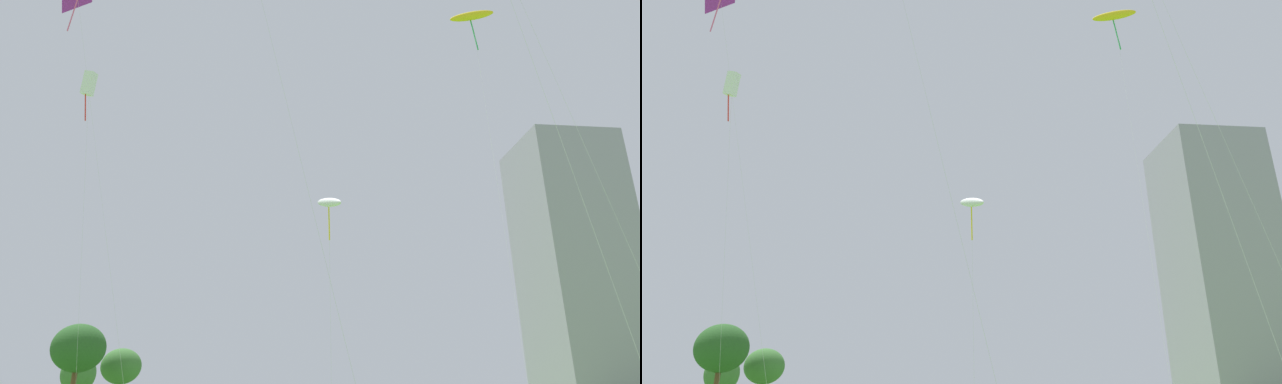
{
  "view_description": "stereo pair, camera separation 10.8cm",
  "coord_description": "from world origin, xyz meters",
  "views": [
    {
      "loc": [
        2.85,
        -18.35,
        1.94
      ],
      "look_at": [
        0.88,
        9.02,
        12.5
      ],
      "focal_mm": 30.37,
      "sensor_mm": 36.0,
      "label": 1
    },
    {
      "loc": [
        2.96,
        -18.34,
        1.94
      ],
      "look_at": [
        0.88,
        9.02,
        12.5
      ],
      "focal_mm": 30.37,
      "sensor_mm": 36.0,
      "label": 2
    }
  ],
  "objects": [
    {
      "name": "park_tree_1",
      "position": [
        -18.43,
        22.67,
        5.57
      ],
      "size": [
        3.95,
        3.95,
        7.4
      ],
      "color": "brown",
      "rests_on": "ground"
    },
    {
      "name": "kite_flying_4",
      "position": [
        -19.13,
        18.93,
        26.47
      ],
      "size": [
        2.79,
        2.56,
        27.67
      ],
      "color": "silver",
      "rests_on": "ground"
    },
    {
      "name": "park_tree_0",
      "position": [
        -17.05,
        27.55,
        4.51
      ],
      "size": [
        3.26,
        3.26,
        6.0
      ],
      "color": "brown",
      "rests_on": "ground"
    },
    {
      "name": "kite_flying_6",
      "position": [
        12.8,
        19.01,
        31.61
      ],
      "size": [
        4.28,
        7.62,
        32.7
      ],
      "color": "silver",
      "rests_on": "ground"
    },
    {
      "name": "kite_flying_7",
      "position": [
        0.71,
        21.15,
        16.27
      ],
      "size": [
        2.67,
        6.04,
        17.36
      ],
      "color": "silver",
      "rests_on": "ground"
    },
    {
      "name": "distant_highrise_0",
      "position": [
        55.7,
        114.14,
        32.26
      ],
      "size": [
        25.31,
        25.04,
        64.52
      ],
      "primitive_type": "cube",
      "rotation": [
        0.0,
        0.0,
        0.16
      ],
      "color": "#939399",
      "rests_on": "ground"
    },
    {
      "name": "park_tree_2",
      "position": [
        -24.8,
        35.65,
        4.32
      ],
      "size": [
        3.29,
        3.29,
        6.19
      ],
      "color": "brown",
      "rests_on": "ground"
    }
  ]
}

